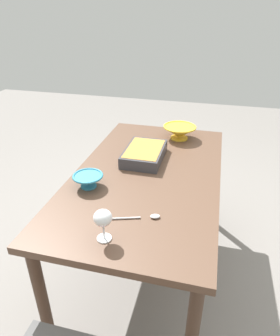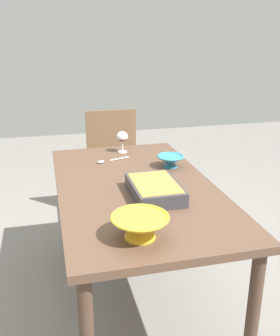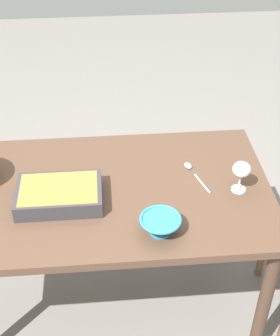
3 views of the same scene
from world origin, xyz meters
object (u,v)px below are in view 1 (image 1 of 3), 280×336
object	(u,v)px
casserole_dish	(144,153)
small_bowl	(180,132)
mixing_bowl	(88,180)
serving_spoon	(146,217)
wine_glass	(103,219)
dining_table	(147,185)

from	to	relation	value
casserole_dish	small_bowl	world-z (taller)	small_bowl
mixing_bowl	small_bowl	world-z (taller)	small_bowl
small_bowl	serving_spoon	distance (m)	0.94
casserole_dish	serving_spoon	bearing A→B (deg)	14.23
wine_glass	mixing_bowl	bearing A→B (deg)	-148.56
small_bowl	dining_table	bearing A→B (deg)	-11.51
casserole_dish	small_bowl	bearing A→B (deg)	155.95
casserole_dish	mixing_bowl	bearing A→B (deg)	-28.29
mixing_bowl	serving_spoon	bearing A→B (deg)	62.48
mixing_bowl	small_bowl	distance (m)	0.84
wine_glass	small_bowl	size ratio (longest dim) A/B	0.61
mixing_bowl	small_bowl	bearing A→B (deg)	153.75
casserole_dish	serving_spoon	world-z (taller)	casserole_dish
mixing_bowl	dining_table	bearing A→B (deg)	130.50
wine_glass	dining_table	bearing A→B (deg)	175.32
dining_table	small_bowl	size ratio (longest dim) A/B	6.29
small_bowl	casserole_dish	bearing A→B (deg)	-24.05
casserole_dish	wine_glass	bearing A→B (deg)	0.79
serving_spoon	wine_glass	bearing A→B (deg)	-37.76
dining_table	serving_spoon	size ratio (longest dim) A/B	6.73
casserole_dish	serving_spoon	size ratio (longest dim) A/B	1.59
wine_glass	small_bowl	distance (m)	1.12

